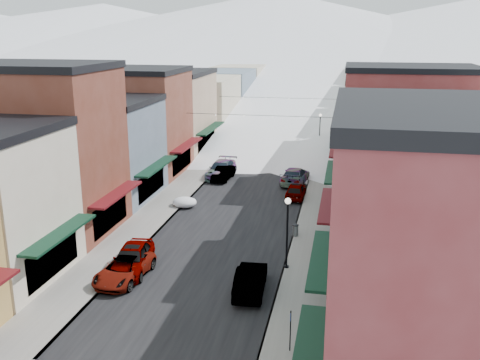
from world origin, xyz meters
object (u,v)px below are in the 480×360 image
at_px(car_white_suv, 124,269).
at_px(streetlamp_near, 287,224).
at_px(car_silver_sedan, 132,258).
at_px(car_green_sedan, 250,280).
at_px(trash_can, 295,230).
at_px(car_dark_hatch, 223,173).

bearing_deg(car_white_suv, streetlamp_near, 24.03).
distance_m(car_white_suv, streetlamp_near, 10.35).
xyz_separation_m(car_silver_sedan, streetlamp_near, (9.50, 2.10, 2.20)).
bearing_deg(car_silver_sedan, car_green_sedan, -16.27).
distance_m(car_white_suv, car_silver_sedan, 1.27).
relative_size(car_silver_sedan, trash_can, 5.89).
xyz_separation_m(car_white_suv, car_dark_hatch, (0.79, 23.13, 0.00)).
distance_m(car_silver_sedan, car_green_sedan, 7.91).
bearing_deg(car_green_sedan, car_dark_hatch, -77.21).
bearing_deg(car_green_sedan, car_silver_sedan, -13.44).
distance_m(car_silver_sedan, car_dark_hatch, 21.89).
distance_m(car_white_suv, trash_can, 13.01).
relative_size(car_white_suv, car_green_sedan, 1.07).
bearing_deg(streetlamp_near, car_white_suv, -160.53).
relative_size(car_silver_sedan, car_dark_hatch, 1.21).
bearing_deg(streetlamp_near, car_silver_sedan, -167.53).
bearing_deg(car_dark_hatch, car_silver_sedan, -88.18).
height_order(car_silver_sedan, streetlamp_near, streetlamp_near).
bearing_deg(car_white_suv, car_green_sedan, 4.32).
bearing_deg(car_silver_sedan, trash_can, 31.88).
height_order(car_white_suv, trash_can, car_white_suv).
xyz_separation_m(car_silver_sedan, car_dark_hatch, (0.79, 21.87, -0.17)).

